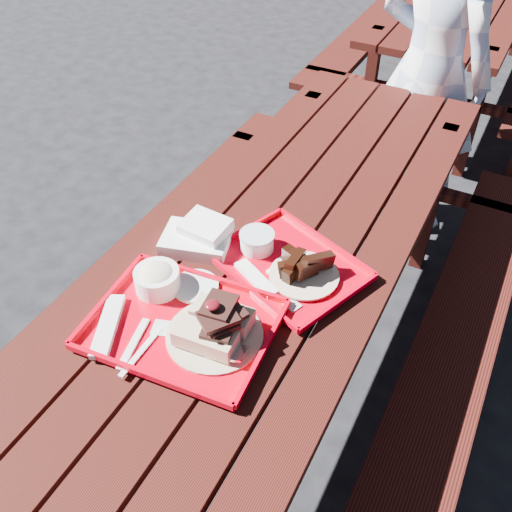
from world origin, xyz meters
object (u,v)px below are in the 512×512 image
(picnic_table_far, at_px, (466,16))
(picnic_table_near, at_px, (277,287))
(near_tray, at_px, (186,313))
(person, at_px, (430,72))
(far_tray, at_px, (285,263))

(picnic_table_far, bearing_deg, picnic_table_near, -90.00)
(picnic_table_near, bearing_deg, near_tray, -101.02)
(picnic_table_near, xyz_separation_m, person, (0.11, 1.32, 0.24))
(picnic_table_near, xyz_separation_m, near_tray, (-0.08, -0.40, 0.23))
(picnic_table_far, distance_m, far_tray, 2.90)
(far_tray, distance_m, person, 1.41)
(picnic_table_near, height_order, person, person)
(near_tray, relative_size, far_tray, 1.01)
(picnic_table_near, xyz_separation_m, picnic_table_far, (0.00, 2.80, 0.00))
(picnic_table_far, relative_size, person, 1.51)
(far_tray, xyz_separation_m, person, (0.04, 1.41, 0.02))
(near_tray, bearing_deg, far_tray, 65.19)
(picnic_table_near, distance_m, person, 1.34)
(person, bearing_deg, far_tray, 106.40)
(picnic_table_far, xyz_separation_m, far_tray, (0.06, -2.89, 0.21))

